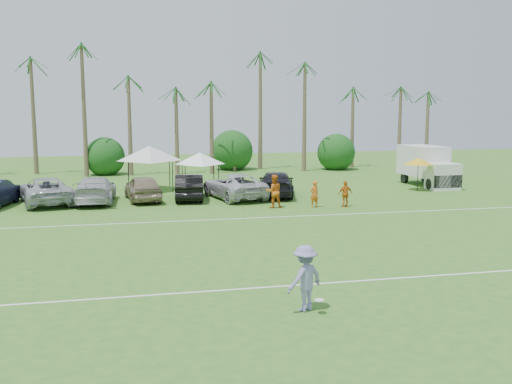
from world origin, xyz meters
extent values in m
plane|color=#396A20|center=(0.00, 0.00, 0.00)|extent=(120.00, 120.00, 0.00)
cube|color=white|center=(0.00, 2.00, 0.01)|extent=(80.00, 0.10, 0.01)
cube|color=white|center=(0.00, 14.00, 0.01)|extent=(80.00, 0.10, 0.01)
cone|color=brown|center=(-12.00, 38.00, 5.00)|extent=(0.44, 0.44, 10.00)
cone|color=brown|center=(-8.00, 38.00, 5.50)|extent=(0.44, 0.44, 11.00)
cone|color=brown|center=(-4.00, 38.00, 4.00)|extent=(0.44, 0.44, 8.00)
cone|color=brown|center=(0.00, 38.00, 4.50)|extent=(0.44, 0.44, 9.00)
cone|color=brown|center=(4.00, 38.00, 5.00)|extent=(0.44, 0.44, 10.00)
cone|color=brown|center=(8.00, 38.00, 5.50)|extent=(0.44, 0.44, 11.00)
cone|color=brown|center=(13.00, 38.00, 4.00)|extent=(0.44, 0.44, 8.00)
cone|color=brown|center=(18.00, 38.00, 4.50)|extent=(0.44, 0.44, 9.00)
cone|color=brown|center=(23.00, 38.00, 5.00)|extent=(0.44, 0.44, 10.00)
cone|color=brown|center=(27.00, 38.00, 5.50)|extent=(0.44, 0.44, 11.00)
cylinder|color=brown|center=(-6.00, 39.00, 0.70)|extent=(0.30, 0.30, 1.40)
sphere|color=#124316|center=(-6.00, 39.00, 1.80)|extent=(4.00, 4.00, 4.00)
cylinder|color=brown|center=(6.00, 39.00, 0.70)|extent=(0.30, 0.30, 1.40)
sphere|color=#124316|center=(6.00, 39.00, 1.80)|extent=(4.00, 4.00, 4.00)
cylinder|color=brown|center=(16.00, 39.00, 0.70)|extent=(0.30, 0.30, 1.40)
sphere|color=#124316|center=(16.00, 39.00, 1.80)|extent=(4.00, 4.00, 4.00)
imported|color=orange|center=(6.97, 16.63, 0.80)|extent=(0.66, 0.52, 1.59)
imported|color=orange|center=(4.55, 16.98, 0.99)|extent=(0.98, 0.77, 1.98)
imported|color=orange|center=(8.84, 16.33, 0.79)|extent=(0.97, 0.49, 1.59)
cube|color=white|center=(18.56, 24.84, 1.89)|extent=(2.40, 4.29, 2.31)
cube|color=white|center=(18.62, 21.89, 0.97)|extent=(2.16, 1.71, 1.94)
cube|color=black|center=(18.63, 21.20, 0.69)|extent=(2.13, 0.32, 0.92)
cube|color=#E5590C|center=(19.72, 24.87, 1.48)|extent=(0.05, 1.48, 0.83)
cylinder|color=black|center=(17.69, 22.05, 0.42)|extent=(0.29, 0.84, 0.83)
cylinder|color=black|center=(19.54, 22.09, 0.42)|extent=(0.29, 0.84, 0.83)
cylinder|color=black|center=(17.61, 25.93, 0.42)|extent=(0.29, 0.84, 0.83)
cylinder|color=black|center=(19.45, 25.97, 0.42)|extent=(0.29, 0.84, 0.83)
cylinder|color=black|center=(-3.92, 24.70, 1.08)|extent=(0.06, 0.06, 2.16)
cylinder|color=black|center=(-0.88, 24.70, 1.08)|extent=(0.06, 0.06, 2.16)
cylinder|color=black|center=(-3.92, 27.74, 1.08)|extent=(0.06, 0.06, 2.16)
cylinder|color=black|center=(-0.88, 27.74, 1.08)|extent=(0.06, 0.06, 2.16)
pyramid|color=silver|center=(-2.40, 26.22, 3.24)|extent=(4.67, 4.67, 1.08)
cylinder|color=black|center=(0.10, 25.62, 0.88)|extent=(0.06, 0.06, 1.76)
cylinder|color=black|center=(2.55, 25.62, 0.88)|extent=(0.06, 0.06, 1.76)
cylinder|color=black|center=(0.10, 28.07, 0.88)|extent=(0.06, 0.06, 1.76)
cylinder|color=black|center=(2.55, 28.07, 0.88)|extent=(0.06, 0.06, 1.76)
pyramid|color=white|center=(1.32, 26.85, 2.65)|extent=(3.81, 3.81, 0.88)
cylinder|color=black|center=(16.57, 21.87, 1.07)|extent=(0.05, 0.05, 2.14)
cone|color=gold|center=(16.57, 21.87, 2.14)|extent=(2.14, 2.14, 0.49)
imported|color=#8280B5|center=(1.07, -0.35, 0.97)|extent=(1.45, 1.23, 1.95)
cylinder|color=white|center=(1.38, -0.73, 0.41)|extent=(0.27, 0.27, 0.03)
imported|color=#AAAFB4|center=(-8.96, 21.40, 0.83)|extent=(4.12, 6.47, 1.66)
imported|color=#B7B7BA|center=(-6.00, 21.23, 0.83)|extent=(2.55, 5.81, 1.66)
imported|color=gray|center=(-3.03, 21.44, 0.83)|extent=(2.53, 5.08, 1.66)
imported|color=black|center=(-0.07, 21.36, 0.83)|extent=(2.23, 5.19, 1.66)
imported|color=silver|center=(2.90, 21.08, 0.83)|extent=(3.98, 6.43, 1.66)
imported|color=black|center=(5.86, 21.51, 0.83)|extent=(3.69, 6.13, 1.66)
camera|label=1|loc=(-3.78, -15.66, 5.81)|focal=40.00mm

